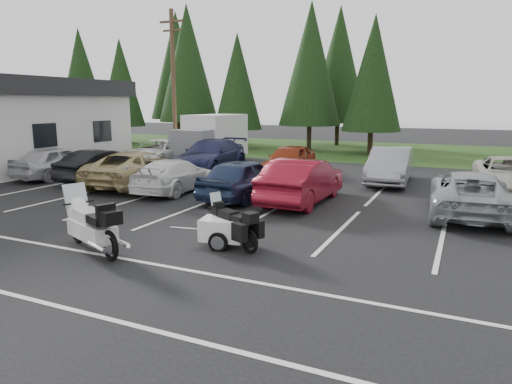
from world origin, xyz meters
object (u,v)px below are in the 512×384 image
object	(u,v)px
car_near_2	(139,168)
car_far_3	(390,165)
utility_pole	(174,84)
car_near_0	(59,162)
box_truck	(208,139)
car_near_3	(175,175)
car_far_2	(289,160)
car_near_1	(103,166)
cargo_trailer	(223,232)
adventure_motorcycle	(232,221)
car_near_6	(470,194)
car_near_5	(302,181)
car_near_4	(244,178)
car_far_1	(210,155)
touring_motorcycle	(91,220)
car_far_4	(508,175)
car_far_0	(159,153)

from	to	relation	value
car_near_2	car_far_3	bearing A→B (deg)	-156.80
utility_pole	car_near_2	size ratio (longest dim) A/B	1.61
car_near_0	box_truck	bearing A→B (deg)	-113.13
car_far_3	car_near_3	bearing A→B (deg)	-145.64
car_far_2	car_near_1	bearing A→B (deg)	-145.77
cargo_trailer	adventure_motorcycle	size ratio (longest dim) A/B	0.73
car_near_6	car_near_1	bearing A→B (deg)	-3.96
box_truck	car_near_2	bearing A→B (deg)	-80.76
car_near_0	car_near_5	xyz separation A→B (m)	(12.62, -0.38, 0.03)
car_near_1	car_far_3	xyz separation A→B (m)	(12.14, 5.19, 0.06)
utility_pole	adventure_motorcycle	bearing A→B (deg)	-50.81
car_near_0	cargo_trailer	size ratio (longest dim) A/B	2.88
car_near_1	car_near_3	world-z (taller)	car_near_1
car_near_3	car_near_4	distance (m)	3.19
utility_pole	car_far_1	bearing A→B (deg)	-31.45
car_near_3	cargo_trailer	distance (m)	7.78
car_near_0	touring_motorcycle	xyz separation A→B (m)	(9.83, -7.89, 0.02)
car_near_0	touring_motorcycle	world-z (taller)	touring_motorcycle
car_near_2	cargo_trailer	world-z (taller)	car_near_2
utility_pole	car_far_3	bearing A→B (deg)	-9.45
car_near_6	car_far_4	size ratio (longest dim) A/B	1.01
car_far_1	cargo_trailer	bearing A→B (deg)	-62.56
car_near_1	adventure_motorcycle	xyz separation A→B (m)	(10.03, -6.23, -0.08)
car_far_0	touring_motorcycle	size ratio (longest dim) A/B	1.90
car_far_3	car_far_4	world-z (taller)	car_far_3
touring_motorcycle	car_far_1	bearing A→B (deg)	130.48
car_near_5	adventure_motorcycle	size ratio (longest dim) A/B	2.25
car_near_5	car_far_3	xyz separation A→B (m)	(2.25, 5.66, -0.01)
box_truck	car_near_6	distance (m)	16.58
car_near_6	car_far_0	size ratio (longest dim) A/B	0.95
car_far_1	car_far_4	world-z (taller)	car_far_1
car_far_3	adventure_motorcycle	world-z (taller)	car_far_3
car_near_1	utility_pole	bearing A→B (deg)	-80.45
car_near_0	car_far_4	distance (m)	20.22
car_near_1	car_far_1	size ratio (longest dim) A/B	0.79
utility_pole	car_far_4	world-z (taller)	utility_pole
car_far_2	car_far_0	bearing A→B (deg)	175.33
car_far_1	adventure_motorcycle	bearing A→B (deg)	-61.63
cargo_trailer	car_near_5	bearing A→B (deg)	78.10
box_truck	car_far_4	bearing A→B (deg)	-10.64
car_near_1	car_far_4	world-z (taller)	car_near_1
car_far_2	cargo_trailer	xyz separation A→B (m)	(2.59, -11.56, -0.41)
car_far_4	car_far_3	bearing A→B (deg)	171.39
utility_pole	adventure_motorcycle	distance (m)	18.02
car_near_3	car_near_1	bearing A→B (deg)	-11.96
car_near_2	car_far_0	size ratio (longest dim) A/B	1.02
utility_pole	car_near_6	xyz separation A→B (m)	(16.54, -7.45, -3.97)
utility_pole	car_far_4	size ratio (longest dim) A/B	1.75
box_truck	car_near_5	world-z (taller)	box_truck
box_truck	touring_motorcycle	xyz separation A→B (m)	(6.17, -15.87, -0.65)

